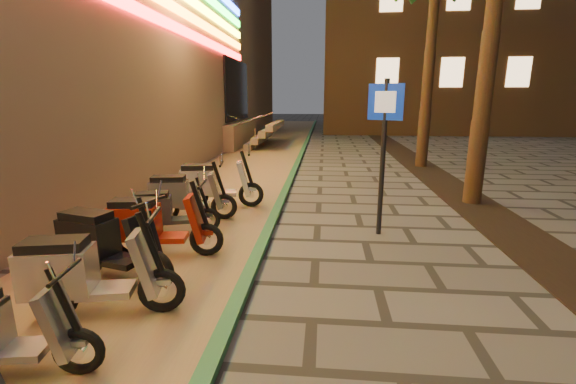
# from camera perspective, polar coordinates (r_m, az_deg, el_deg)

# --- Properties ---
(parking_strip) EXTENTS (3.40, 60.00, 0.01)m
(parking_strip) POSITION_cam_1_polar(r_m,az_deg,el_deg) (12.69, -6.97, 2.68)
(parking_strip) COLOR #8C7251
(parking_strip) RESTS_ON ground
(green_curb) EXTENTS (0.18, 60.00, 0.10)m
(green_curb) POSITION_cam_1_polar(r_m,az_deg,el_deg) (12.44, 0.71, 2.76)
(green_curb) COLOR #26653C
(green_curb) RESTS_ON ground
(planting_strip) EXTENTS (1.20, 40.00, 0.02)m
(planting_strip) POSITION_cam_1_polar(r_m,az_deg,el_deg) (8.33, 30.10, -4.95)
(planting_strip) COLOR black
(planting_strip) RESTS_ON ground
(pedestrian_sign) EXTENTS (0.56, 0.27, 2.74)m
(pedestrian_sign) POSITION_cam_1_polar(r_m,az_deg,el_deg) (6.89, 14.01, 7.98)
(pedestrian_sign) COLOR black
(pedestrian_sign) RESTS_ON ground
(scooter_6) EXTENTS (1.73, 0.79, 1.22)m
(scooter_6) POSITION_cam_1_polar(r_m,az_deg,el_deg) (4.90, -28.04, -10.60)
(scooter_6) COLOR black
(scooter_6) RESTS_ON ground
(scooter_7) EXTENTS (1.73, 0.86, 1.22)m
(scooter_7) POSITION_cam_1_polar(r_m,az_deg,el_deg) (5.75, -25.59, -6.79)
(scooter_7) COLOR black
(scooter_7) RESTS_ON ground
(scooter_8) EXTENTS (1.72, 0.68, 1.21)m
(scooter_8) POSITION_cam_1_polar(r_m,az_deg,el_deg) (6.29, -19.46, -4.57)
(scooter_8) COLOR black
(scooter_8) RESTS_ON ground
(scooter_9) EXTENTS (1.48, 0.78, 1.05)m
(scooter_9) POSITION_cam_1_polar(r_m,az_deg,el_deg) (7.22, -17.55, -2.65)
(scooter_9) COLOR black
(scooter_9) RESTS_ON ground
(scooter_10) EXTENTS (1.71, 0.74, 1.20)m
(scooter_10) POSITION_cam_1_polar(r_m,az_deg,el_deg) (7.99, -15.33, -0.47)
(scooter_10) COLOR black
(scooter_10) RESTS_ON ground
(scooter_11) EXTENTS (1.84, 0.80, 1.29)m
(scooter_11) POSITION_cam_1_polar(r_m,az_deg,el_deg) (8.76, -11.24, 1.25)
(scooter_11) COLOR black
(scooter_11) RESTS_ON ground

